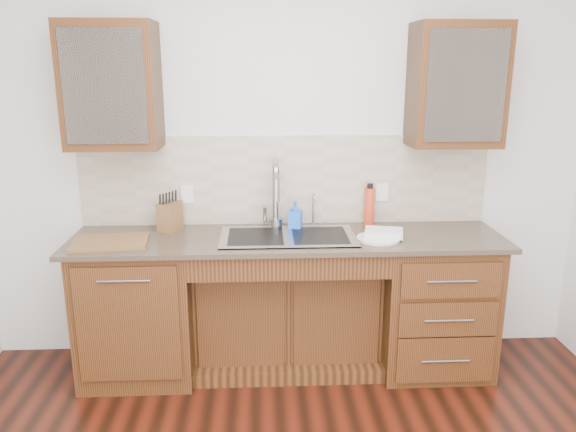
{
  "coord_description": "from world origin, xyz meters",
  "views": [
    {
      "loc": [
        -0.16,
        -1.92,
        1.95
      ],
      "look_at": [
        0.0,
        1.4,
        1.05
      ],
      "focal_mm": 35.0,
      "sensor_mm": 36.0,
      "label": 1
    }
  ],
  "objects_px": {
    "water_bottle": "(369,206)",
    "knife_block": "(170,216)",
    "plate": "(378,238)",
    "soap_bottle": "(295,215)",
    "cutting_board": "(110,242)"
  },
  "relations": [
    {
      "from": "soap_bottle",
      "to": "cutting_board",
      "type": "relative_size",
      "value": 0.42
    },
    {
      "from": "soap_bottle",
      "to": "plate",
      "type": "bearing_deg",
      "value": -14.4
    },
    {
      "from": "knife_block",
      "to": "cutting_board",
      "type": "xyz_separation_m",
      "value": [
        -0.32,
        -0.27,
        -0.08
      ]
    },
    {
      "from": "knife_block",
      "to": "plate",
      "type": "bearing_deg",
      "value": 9.88
    },
    {
      "from": "soap_bottle",
      "to": "plate",
      "type": "xyz_separation_m",
      "value": [
        0.5,
        -0.26,
        -0.08
      ]
    },
    {
      "from": "water_bottle",
      "to": "cutting_board",
      "type": "xyz_separation_m",
      "value": [
        -1.63,
        -0.34,
        -0.11
      ]
    },
    {
      "from": "plate",
      "to": "cutting_board",
      "type": "xyz_separation_m",
      "value": [
        -1.62,
        -0.0,
        0.0
      ]
    },
    {
      "from": "water_bottle",
      "to": "knife_block",
      "type": "xyz_separation_m",
      "value": [
        -1.31,
        -0.07,
        -0.03
      ]
    },
    {
      "from": "water_bottle",
      "to": "knife_block",
      "type": "distance_m",
      "value": 1.31
    },
    {
      "from": "water_bottle",
      "to": "plate",
      "type": "relative_size",
      "value": 0.94
    },
    {
      "from": "cutting_board",
      "to": "soap_bottle",
      "type": "bearing_deg",
      "value": 13.08
    },
    {
      "from": "water_bottle",
      "to": "knife_block",
      "type": "relative_size",
      "value": 1.35
    },
    {
      "from": "plate",
      "to": "knife_block",
      "type": "distance_m",
      "value": 1.34
    },
    {
      "from": "water_bottle",
      "to": "plate",
      "type": "height_order",
      "value": "water_bottle"
    },
    {
      "from": "soap_bottle",
      "to": "plate",
      "type": "relative_size",
      "value": 0.69
    }
  ]
}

